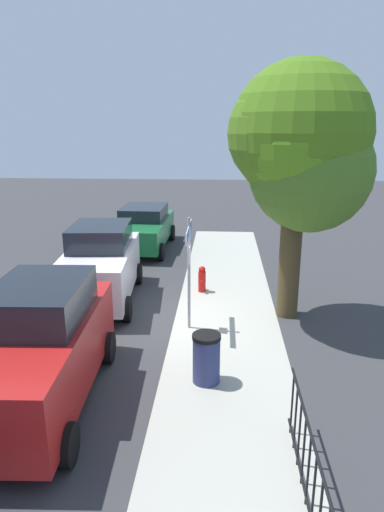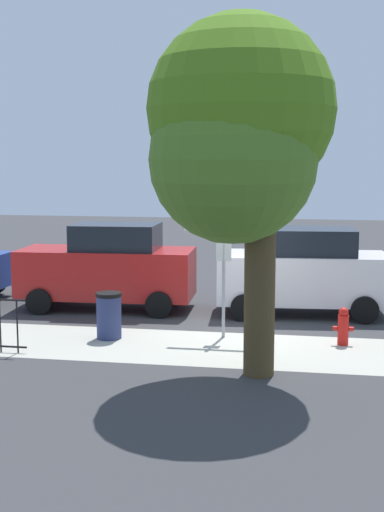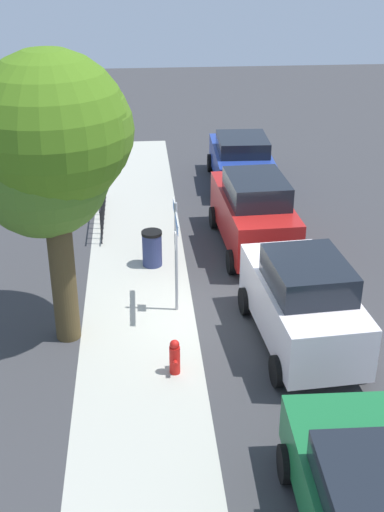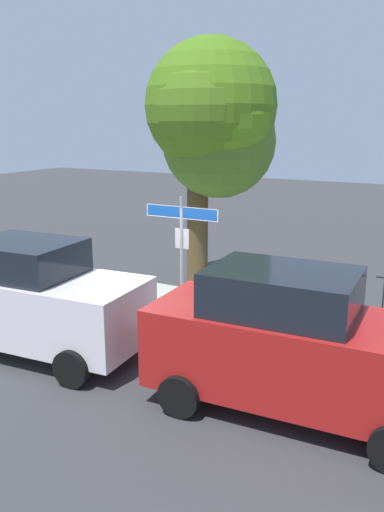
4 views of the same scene
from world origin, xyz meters
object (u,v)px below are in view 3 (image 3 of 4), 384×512
at_px(street_sign, 176,236).
at_px(trash_bin, 152,248).
at_px(car_red, 254,213).
at_px(car_blue, 241,160).
at_px(fire_hydrant, 175,357).
at_px(car_white, 302,302).
at_px(shade_tree, 54,143).

bearing_deg(street_sign, trash_bin, 11.91).
xyz_separation_m(car_red, car_blue, (5.10, -0.44, -0.17)).
bearing_deg(street_sign, car_blue, -18.49).
bearing_deg(car_red, fire_hydrant, 153.35).
bearing_deg(car_blue, street_sign, 163.15).
distance_m(street_sign, trash_bin, 2.81).
height_order(car_white, fire_hydrant, car_white).
bearing_deg(fire_hydrant, street_sign, -4.59).
height_order(street_sign, car_red, street_sign).
distance_m(shade_tree, trash_bin, 5.14).
height_order(car_white, car_red, car_red).
bearing_deg(car_white, car_red, -1.81).
height_order(street_sign, shade_tree, shade_tree).
distance_m(shade_tree, car_white, 6.08).
distance_m(street_sign, car_blue, 8.83).
bearing_deg(shade_tree, car_blue, -30.66).
xyz_separation_m(shade_tree, car_blue, (8.81, -5.23, -3.40)).
distance_m(car_red, car_blue, 5.12).
height_order(fire_hydrant, trash_bin, trash_bin).
distance_m(shade_tree, fire_hydrant, 4.92).
height_order(shade_tree, car_white, shade_tree).
distance_m(car_white, car_blue, 9.96).
xyz_separation_m(car_red, fire_hydrant, (-5.69, 2.54, -0.68)).
height_order(car_white, trash_bin, car_white).
xyz_separation_m(shade_tree, fire_hydrant, (-1.98, -2.25, -3.91)).
distance_m(car_red, trash_bin, 3.02).
bearing_deg(car_blue, fire_hydrant, 166.21).
distance_m(car_blue, fire_hydrant, 11.21).
bearing_deg(fire_hydrant, trash_bin, 3.55).
height_order(car_red, car_blue, car_red).
bearing_deg(car_red, street_sign, 141.32).
bearing_deg(fire_hydrant, car_white, -73.18).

